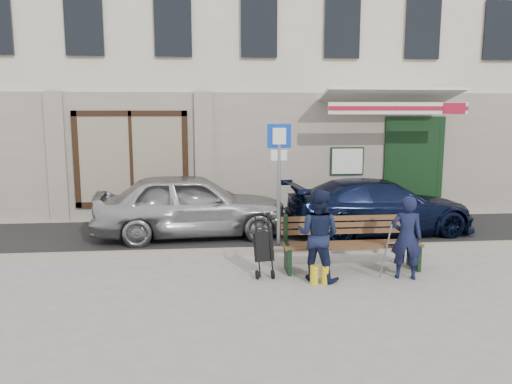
{
  "coord_description": "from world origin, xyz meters",
  "views": [
    {
      "loc": [
        -1.33,
        -7.76,
        2.71
      ],
      "look_at": [
        -0.4,
        1.6,
        1.2
      ],
      "focal_mm": 35.0,
      "sensor_mm": 36.0,
      "label": 1
    }
  ],
  "objects": [
    {
      "name": "ground",
      "position": [
        0.0,
        0.0,
        0.0
      ],
      "size": [
        80.0,
        80.0,
        0.0
      ],
      "primitive_type": "plane",
      "color": "#9E9991",
      "rests_on": "ground"
    },
    {
      "name": "asphalt_lane",
      "position": [
        0.0,
        3.1,
        0.01
      ],
      "size": [
        60.0,
        3.2,
        0.01
      ],
      "primitive_type": "cube",
      "color": "#282828",
      "rests_on": "ground"
    },
    {
      "name": "curb",
      "position": [
        0.0,
        1.5,
        0.06
      ],
      "size": [
        60.0,
        0.18,
        0.12
      ],
      "primitive_type": "cube",
      "color": "#9E9384",
      "rests_on": "ground"
    },
    {
      "name": "building",
      "position": [
        0.01,
        8.45,
        4.97
      ],
      "size": [
        20.0,
        8.27,
        10.0
      ],
      "color": "beige",
      "rests_on": "ground"
    },
    {
      "name": "car_silver",
      "position": [
        -1.68,
        3.03,
        0.71
      ],
      "size": [
        4.3,
        1.99,
        1.43
      ],
      "primitive_type": "imported",
      "rotation": [
        0.0,
        0.0,
        1.64
      ],
      "color": "#AEADB2",
      "rests_on": "ground"
    },
    {
      "name": "car_navy",
      "position": [
        2.52,
        2.93,
        0.62
      ],
      "size": [
        4.38,
        2.09,
        1.23
      ],
      "primitive_type": "imported",
      "rotation": [
        0.0,
        0.0,
        1.66
      ],
      "color": "black",
      "rests_on": "ground"
    },
    {
      "name": "parking_sign",
      "position": [
        0.06,
        1.77,
        1.65
      ],
      "size": [
        0.46,
        0.08,
        2.49
      ],
      "rotation": [
        0.0,
        0.0,
        0.01
      ],
      "color": "gray",
      "rests_on": "ground"
    },
    {
      "name": "bench",
      "position": [
        1.1,
        0.4,
        0.46
      ],
      "size": [
        2.4,
        1.17,
        0.98
      ],
      "color": "brown",
      "rests_on": "ground"
    },
    {
      "name": "man",
      "position": [
        1.89,
        -0.14,
        0.69
      ],
      "size": [
        0.57,
        0.46,
        1.38
      ],
      "primitive_type": "imported",
      "rotation": [
        0.0,
        0.0,
        2.86
      ],
      "color": "#131734",
      "rests_on": "ground"
    },
    {
      "name": "woman",
      "position": [
        0.44,
        -0.06,
        0.75
      ],
      "size": [
        0.92,
        0.87,
        1.49
      ],
      "primitive_type": "imported",
      "rotation": [
        0.0,
        0.0,
        2.58
      ],
      "color": "#141B37",
      "rests_on": "ground"
    },
    {
      "name": "stroller",
      "position": [
        -0.41,
        0.25,
        0.46
      ],
      "size": [
        0.34,
        0.46,
        1.04
      ],
      "rotation": [
        0.0,
        0.0,
        0.18
      ],
      "color": "black",
      "rests_on": "ground"
    }
  ]
}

